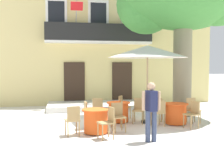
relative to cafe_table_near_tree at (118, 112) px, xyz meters
The scene contains 20 objects.
ground_plane 1.02m from the cafe_table_near_tree, behind, with size 120.00×120.00×0.00m, color silver.
building_facade 7.77m from the cafe_table_near_tree, 90.48° to the left, with size 13.00×5.09×7.50m.
entrance_step_platform 3.75m from the cafe_table_near_tree, 90.92° to the left, with size 5.35×2.55×0.25m, color silver.
cafe_table_near_tree is the anchor object (origin of this frame).
cafe_chair_near_tree_0 0.77m from the cafe_table_near_tree, 165.38° to the left, with size 0.51×0.51×0.91m.
cafe_chair_near_tree_1 0.77m from the cafe_table_near_tree, 101.08° to the right, with size 0.50×0.50×0.91m.
cafe_chair_near_tree_2 0.77m from the cafe_table_near_tree, 19.00° to the right, with size 0.53×0.53×0.91m.
cafe_chair_near_tree_3 0.77m from the cafe_table_near_tree, 64.20° to the left, with size 0.55×0.55×0.91m.
cafe_table_middle 1.90m from the cafe_table_near_tree, 123.28° to the right, with size 0.86×0.86×0.76m.
cafe_chair_middle_0 1.46m from the cafe_table_near_tree, 102.29° to the right, with size 0.45×0.45×0.91m.
cafe_chair_middle_1 1.47m from the cafe_table_near_tree, 144.44° to the right, with size 0.44×0.44×0.91m.
cafe_chair_middle_2 2.53m from the cafe_table_near_tree, 134.23° to the right, with size 0.47×0.47×0.91m.
cafe_chair_middle_3 2.43m from the cafe_table_near_tree, 108.73° to the right, with size 0.49×0.49×0.91m.
cafe_table_front 2.09m from the cafe_table_near_tree, 20.34° to the right, with size 0.86×0.86×0.76m.
cafe_chair_front_0 1.56m from the cafe_table_near_tree, 37.52° to the right, with size 0.47×0.47×0.91m.
cafe_chair_front_1 2.68m from the cafe_table_near_tree, 31.84° to the right, with size 0.51×0.51×0.91m.
cafe_chair_front_2 2.74m from the cafe_table_near_tree, 11.29° to the right, with size 0.46×0.46×0.91m.
cafe_chair_front_3 1.62m from the cafe_table_near_tree, ahead, with size 0.52×0.52×0.91m.
cafe_umbrella 2.46m from the cafe_table_near_tree, 14.10° to the right, with size 2.90×2.90×2.85m.
pedestrian_near_entrance 2.91m from the cafe_table_near_tree, 83.36° to the right, with size 0.53×0.37×1.65m.
Camera 1 is at (-1.20, -10.32, 2.08)m, focal length 45.85 mm.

